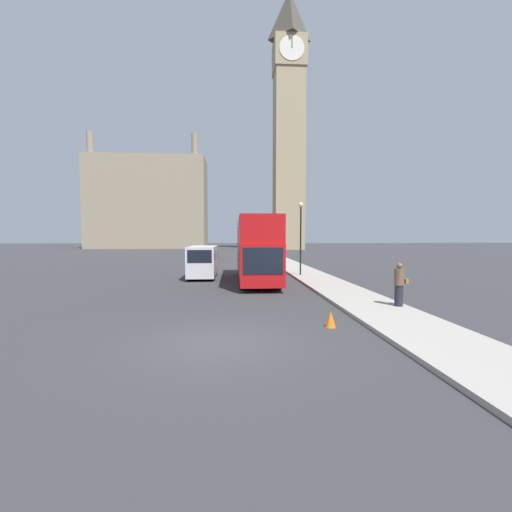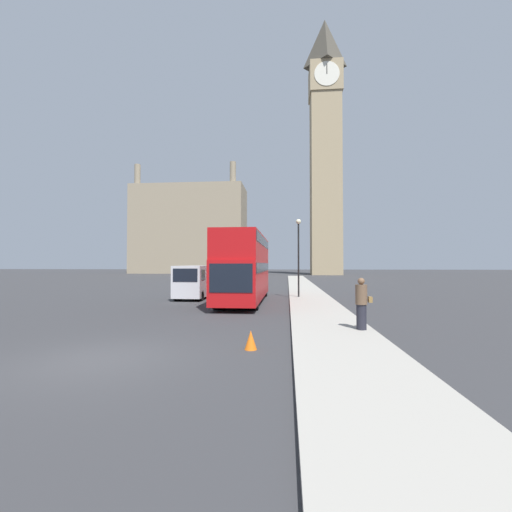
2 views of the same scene
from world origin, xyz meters
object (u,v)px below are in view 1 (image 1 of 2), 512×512
Objects in this scene: clock_tower at (289,119)px; street_lamp at (301,227)px; white_van at (203,261)px; red_double_decker_bus at (256,246)px; parked_sedan at (211,253)px; pedestrian at (399,285)px.

clock_tower reaches higher than street_lamp.
clock_tower is 65.57m from white_van.
red_double_decker_bus is (-11.71, -58.36, -28.48)m from clock_tower.
street_lamp is at bearing -69.63° from parked_sedan.
clock_tower is 10.92× the size of street_lamp.
clock_tower is 65.98m from red_double_decker_bus.
street_lamp is (-1.82, 11.97, 2.73)m from pedestrian.
street_lamp is (3.56, 2.23, 1.38)m from red_double_decker_bus.
street_lamp is at bearing -98.27° from clock_tower.
white_van is (-15.55, -56.38, -29.64)m from clock_tower.
parked_sedan is at bearing 106.43° from pedestrian.
pedestrian is (5.38, -9.74, -1.35)m from red_double_decker_bus.
parked_sedan is (-8.28, 22.30, -3.08)m from street_lamp.
clock_tower is at bearing 78.65° from red_double_decker_bus.
pedestrian is 0.33× the size of street_lamp.
pedestrian is 12.41m from street_lamp.
red_double_decker_bus is 2.16× the size of white_van.
clock_tower is 48.23m from parked_sedan.
white_van is at bearing -178.07° from street_lamp.
street_lamp reaches higher than parked_sedan.
street_lamp is at bearing 32.01° from red_double_decker_bus.
white_van is at bearing 128.20° from pedestrian.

